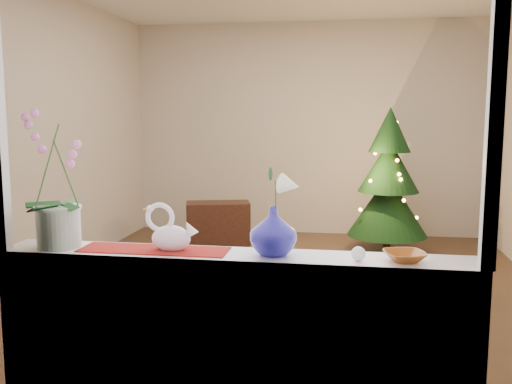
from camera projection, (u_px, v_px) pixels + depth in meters
ground at (287, 290)px, 5.05m from camera, size 5.00×5.00×0.00m
wall_back at (309, 129)px, 7.31m from camera, size 4.50×0.10×2.70m
wall_front at (227, 162)px, 2.42m from camera, size 4.50×0.10×2.70m
wall_left at (44, 136)px, 5.22m from camera, size 0.10×5.00×2.70m
window_apron at (230, 361)px, 2.59m from camera, size 2.20×0.08×0.88m
windowsill at (234, 258)px, 2.61m from camera, size 2.20×0.26×0.04m
window_frame at (228, 79)px, 2.40m from camera, size 2.22×0.06×1.60m
runner at (154, 250)px, 2.67m from camera, size 0.70×0.20×0.01m
orchid_pot at (56, 179)px, 2.69m from camera, size 0.29×0.29×0.65m
swan at (171, 228)px, 2.64m from camera, size 0.28×0.21×0.21m
blue_vase at (273, 227)px, 2.56m from camera, size 0.25×0.25×0.26m
lily at (274, 178)px, 2.53m from camera, size 0.14×0.08×0.19m
paperweight at (358, 254)px, 2.47m from camera, size 0.08×0.08×0.06m
amber_dish at (405, 257)px, 2.47m from camera, size 0.18×0.18×0.04m
xmas_tree at (388, 180)px, 6.36m from camera, size 1.16×1.16×1.63m
side_table at (218, 225)px, 6.57m from camera, size 0.79×0.54×0.54m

